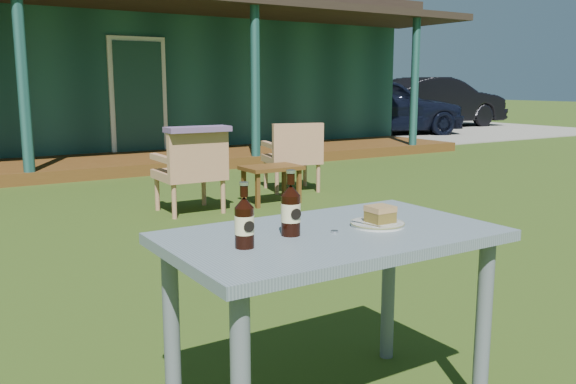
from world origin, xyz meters
TOP-DOWN VIEW (x-y plane):
  - ground at (0.00, 0.00)m, footprint 80.00×80.00m
  - gravel_strip at (10.50, 8.50)m, footprint 9.00×6.00m
  - car_near at (8.69, 8.33)m, footprint 4.53×2.77m
  - car_far at (11.93, 9.60)m, footprint 4.46×1.79m
  - cafe_table at (0.00, -1.60)m, footprint 1.20×0.70m
  - plate at (0.20, -1.62)m, footprint 0.20×0.20m
  - cake_slice at (0.21, -1.62)m, footprint 0.09×0.09m
  - fork at (0.13, -1.63)m, footprint 0.04×0.14m
  - cola_bottle_near at (-0.16, -1.57)m, footprint 0.07×0.07m
  - cola_bottle_far at (-0.37, -1.63)m, footprint 0.06×0.07m
  - bottle_cap at (-0.00, -1.62)m, footprint 0.03×0.03m
  - armchair_left at (1.04, 2.11)m, footprint 0.60×0.57m
  - armchair_right at (2.55, 2.63)m, footprint 0.72×0.69m
  - floral_throw at (1.04, 1.94)m, footprint 0.61×0.23m
  - side_table at (1.95, 2.13)m, footprint 0.60×0.40m

SIDE VIEW (x-z plane):
  - ground at x=0.00m, z-range 0.00..0.00m
  - gravel_strip at x=10.50m, z-range 0.00..0.02m
  - side_table at x=1.95m, z-range 0.14..0.54m
  - armchair_left at x=1.04m, z-range 0.05..0.86m
  - armchair_right at x=2.55m, z-range 0.05..0.86m
  - cafe_table at x=0.00m, z-range 0.26..0.98m
  - car_near at x=8.69m, z-range 0.00..1.44m
  - car_far at x=11.93m, z-range 0.00..1.44m
  - bottle_cap at x=0.00m, z-range 0.72..0.73m
  - plate at x=0.20m, z-range 0.72..0.74m
  - fork at x=0.13m, z-range 0.73..0.74m
  - cake_slice at x=0.21m, z-range 0.73..0.80m
  - cola_bottle_far at x=-0.37m, z-range 0.70..0.91m
  - cola_bottle_near at x=-0.16m, z-range 0.70..0.93m
  - floral_throw at x=1.04m, z-range 0.81..0.86m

